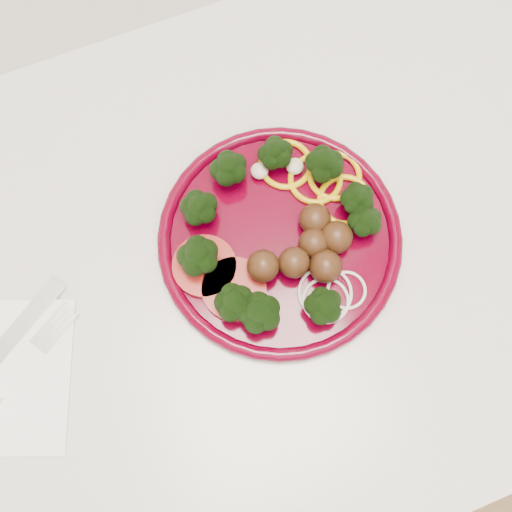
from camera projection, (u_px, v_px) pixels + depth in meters
name	position (u px, v px, depth m)	size (l,w,h in m)	color
counter	(141.00, 375.00, 1.07)	(2.40, 0.60, 0.90)	silver
plate	(281.00, 237.00, 0.64)	(0.25, 0.25, 0.05)	#4A0012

